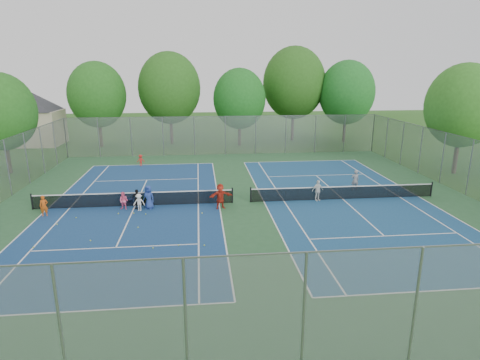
% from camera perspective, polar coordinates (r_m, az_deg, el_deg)
% --- Properties ---
extents(ground, '(120.00, 120.00, 0.00)m').
position_cam_1_polar(ground, '(26.89, 0.22, -3.23)').
color(ground, '#28581B').
rests_on(ground, ground).
extents(court_pad, '(32.00, 32.00, 0.01)m').
position_cam_1_polar(court_pad, '(26.89, 0.22, -3.22)').
color(court_pad, '#295831').
rests_on(court_pad, ground).
extents(court_left, '(10.97, 23.77, 0.01)m').
position_cam_1_polar(court_left, '(27.09, -14.70, -3.58)').
color(court_left, navy).
rests_on(court_left, court_pad).
extents(court_right, '(10.97, 23.77, 0.01)m').
position_cam_1_polar(court_right, '(28.46, 14.39, -2.64)').
color(court_right, navy).
rests_on(court_right, court_pad).
extents(net_left, '(12.87, 0.10, 0.91)m').
position_cam_1_polar(net_left, '(26.95, -14.76, -2.70)').
color(net_left, black).
rests_on(net_left, ground).
extents(net_right, '(12.87, 0.10, 0.91)m').
position_cam_1_polar(net_right, '(28.33, 14.45, -1.80)').
color(net_right, black).
rests_on(net_right, ground).
extents(fence_north, '(32.00, 0.10, 4.00)m').
position_cam_1_polar(fence_north, '(41.95, -2.11, 6.34)').
color(fence_north, gray).
rests_on(fence_north, ground).
extents(fence_south, '(32.00, 0.10, 4.00)m').
position_cam_1_polar(fence_south, '(11.75, 9.02, -18.94)').
color(fence_south, gray).
rests_on(fence_south, ground).
extents(fence_east, '(0.10, 32.00, 4.00)m').
position_cam_1_polar(fence_east, '(32.18, 29.86, 1.51)').
color(fence_east, gray).
rests_on(fence_east, ground).
extents(house, '(11.03, 11.03, 7.30)m').
position_cam_1_polar(house, '(53.15, -27.50, 8.96)').
color(house, '#B7A88C').
rests_on(house, ground).
extents(tree_nw, '(6.40, 6.40, 9.58)m').
position_cam_1_polar(tree_nw, '(48.74, -19.66, 11.35)').
color(tree_nw, '#443326').
rests_on(tree_nw, ground).
extents(tree_nl, '(7.20, 7.20, 10.69)m').
position_cam_1_polar(tree_nl, '(48.49, -10.01, 12.75)').
color(tree_nl, '#443326').
rests_on(tree_nl, ground).
extents(tree_nc, '(6.00, 6.00, 8.85)m').
position_cam_1_polar(tree_nc, '(46.69, -0.07, 11.47)').
color(tree_nc, '#443326').
rests_on(tree_nc, ground).
extents(tree_nr, '(7.60, 7.60, 11.42)m').
position_cam_1_polar(tree_nr, '(50.73, 7.68, 13.51)').
color(tree_nr, '#443326').
rests_on(tree_nr, ground).
extents(tree_ne, '(6.60, 6.60, 9.77)m').
position_cam_1_polar(tree_ne, '(50.61, 14.94, 11.92)').
color(tree_ne, '#443326').
rests_on(tree_ne, ground).
extents(tree_side_w, '(5.60, 5.60, 8.47)m').
position_cam_1_polar(tree_side_w, '(39.05, -30.86, 8.33)').
color(tree_side_w, '#443326').
rests_on(tree_side_w, ground).
extents(tree_side_e, '(6.00, 6.00, 9.20)m').
position_cam_1_polar(tree_side_e, '(38.23, 29.16, 9.21)').
color(tree_side_e, '#443326').
rests_on(tree_side_e, ground).
extents(ball_crate, '(0.40, 0.40, 0.33)m').
position_cam_1_polar(ball_crate, '(27.64, -15.29, -2.92)').
color(ball_crate, blue).
rests_on(ball_crate, ground).
extents(ball_hopper, '(0.31, 0.31, 0.53)m').
position_cam_1_polar(ball_hopper, '(27.19, -13.43, -2.88)').
color(ball_hopper, green).
rests_on(ball_hopper, ground).
extents(student_a, '(0.52, 0.39, 1.29)m').
position_cam_1_polar(student_a, '(27.01, -26.12, -3.34)').
color(student_a, '#C95012').
rests_on(student_a, ground).
extents(student_b, '(0.66, 0.57, 1.16)m').
position_cam_1_polar(student_b, '(26.45, -16.21, -2.86)').
color(student_b, '#FE6391').
rests_on(student_b, ground).
extents(student_c, '(0.76, 0.48, 1.12)m').
position_cam_1_polar(student_c, '(25.98, -14.16, -3.10)').
color(student_c, white).
rests_on(student_c, ground).
extents(student_d, '(0.83, 0.63, 1.32)m').
position_cam_1_polar(student_d, '(26.29, -14.43, -2.67)').
color(student_d, black).
rests_on(student_d, ground).
extents(student_e, '(0.88, 0.74, 1.54)m').
position_cam_1_polar(student_e, '(26.15, -12.87, -2.41)').
color(student_e, navy).
rests_on(student_e, ground).
extents(student_f, '(1.59, 0.84, 1.64)m').
position_cam_1_polar(student_f, '(25.56, -2.81, -2.33)').
color(student_f, red).
rests_on(student_f, ground).
extents(child_far_baseline, '(0.74, 0.49, 1.07)m').
position_cam_1_polar(child_far_baseline, '(38.08, -13.94, 2.73)').
color(child_far_baseline, red).
rests_on(child_far_baseline, ground).
extents(instructor, '(0.58, 0.40, 1.51)m').
position_cam_1_polar(instructor, '(30.68, 16.05, -0.01)').
color(instructor, gray).
rests_on(instructor, ground).
extents(teen_court_b, '(0.91, 0.58, 1.44)m').
position_cam_1_polar(teen_court_b, '(27.58, 10.97, -1.47)').
color(teen_court_b, silver).
rests_on(teen_court_b, ground).
extents(tennis_ball_0, '(0.07, 0.07, 0.07)m').
position_cam_1_polar(tennis_ball_0, '(22.38, -20.50, -8.11)').
color(tennis_ball_0, '#C6DA32').
rests_on(tennis_ball_0, ground).
extents(tennis_ball_1, '(0.07, 0.07, 0.07)m').
position_cam_1_polar(tennis_ball_1, '(25.67, -14.88, -4.61)').
color(tennis_ball_1, yellow).
rests_on(tennis_ball_1, ground).
extents(tennis_ball_2, '(0.07, 0.07, 0.07)m').
position_cam_1_polar(tennis_ball_2, '(22.71, -27.32, -8.56)').
color(tennis_ball_2, '#B0C52E').
rests_on(tennis_ball_2, ground).
extents(tennis_ball_3, '(0.07, 0.07, 0.07)m').
position_cam_1_polar(tennis_ball_3, '(25.31, -13.25, -4.79)').
color(tennis_ball_3, '#B9DE33').
rests_on(tennis_ball_3, ground).
extents(tennis_ball_4, '(0.07, 0.07, 0.07)m').
position_cam_1_polar(tennis_ball_4, '(20.55, -5.09, -9.27)').
color(tennis_ball_4, '#BEDC33').
rests_on(tennis_ball_4, ground).
extents(tennis_ball_5, '(0.07, 0.07, 0.07)m').
position_cam_1_polar(tennis_ball_5, '(25.86, -16.91, -4.62)').
color(tennis_ball_5, '#DAEC37').
rests_on(tennis_ball_5, ground).
extents(tennis_ball_6, '(0.07, 0.07, 0.07)m').
position_cam_1_polar(tennis_ball_6, '(26.02, -22.29, -5.01)').
color(tennis_ball_6, '#AEC82E').
rests_on(tennis_ball_6, ground).
extents(tennis_ball_7, '(0.07, 0.07, 0.07)m').
position_cam_1_polar(tennis_ball_7, '(23.38, -14.30, -6.57)').
color(tennis_ball_7, '#BFE234').
rests_on(tennis_ball_7, ground).
extents(tennis_ball_8, '(0.07, 0.07, 0.07)m').
position_cam_1_polar(tennis_ball_8, '(20.71, -8.74, -9.19)').
color(tennis_ball_8, '#CAD732').
rests_on(tennis_ball_8, ground).
extents(tennis_ball_9, '(0.07, 0.07, 0.07)m').
position_cam_1_polar(tennis_ball_9, '(24.94, -5.41, -4.74)').
color(tennis_ball_9, yellow).
rests_on(tennis_ball_9, ground).
extents(tennis_ball_10, '(0.07, 0.07, 0.07)m').
position_cam_1_polar(tennis_ball_10, '(20.64, -12.27, -9.47)').
color(tennis_ball_10, '#B0D431').
rests_on(tennis_ball_10, ground).
extents(tennis_ball_11, '(0.07, 0.07, 0.07)m').
position_cam_1_polar(tennis_ball_11, '(25.36, -24.57, -5.78)').
color(tennis_ball_11, '#E2F238').
rests_on(tennis_ball_11, ground).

